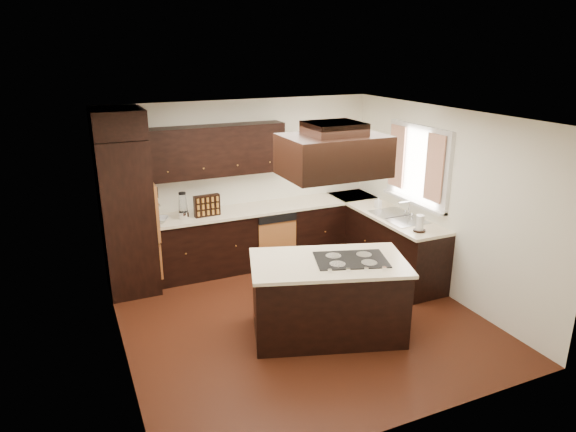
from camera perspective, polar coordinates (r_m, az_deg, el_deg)
The scene contains 30 objects.
floor at distance 6.55m, azimuth 1.37°, elevation -11.33°, with size 4.20×4.20×0.02m, color #522312.
ceiling at distance 5.74m, azimuth 1.56°, elevation 11.11°, with size 4.20×4.20×0.02m, color silver.
wall_back at distance 7.90m, azimuth -5.14°, elevation 3.74°, with size 4.20×0.02×2.50m, color white.
wall_front at distance 4.37m, azimuth 13.57°, elevation -9.16°, with size 4.20×0.02×2.50m, color white.
wall_left at distance 5.51m, azimuth -18.81°, elevation -3.75°, with size 0.02×4.20×2.50m, color white.
wall_right at distance 7.15m, azimuth 16.92°, elevation 1.44°, with size 0.02×4.20×2.50m, color white.
oven_column at distance 7.21m, azimuth -17.46°, elevation -0.07°, with size 0.65×0.75×2.12m, color black.
wall_oven_face at distance 7.23m, azimuth -14.77°, elevation 0.74°, with size 0.05×0.62×0.78m, color #BB7035.
base_cabinets_back at distance 7.88m, azimuth -3.99°, elevation -2.46°, with size 2.93×0.60×0.88m, color black.
base_cabinets_right at distance 7.89m, azimuth 10.45°, elevation -2.69°, with size 0.60×2.40×0.88m, color black.
countertop_back at distance 7.71m, azimuth -4.03°, elevation 0.70°, with size 2.93×0.63×0.04m, color #F6E9C2.
countertop_right at distance 7.74m, azimuth 10.55°, elevation 0.48°, with size 0.63×2.40×0.04m, color #F6E9C2.
upper_cabinets at distance 7.49m, azimuth -7.94°, elevation 7.22°, with size 2.00×0.34×0.72m, color black.
dishwasher_front at distance 7.74m, azimuth -1.19°, elevation -3.16°, with size 0.60×0.05×0.72m, color #BB7035.
window_frame at distance 7.44m, azimuth 14.23°, elevation 5.50°, with size 0.06×1.32×1.12m, color silver.
window_pane at distance 7.45m, azimuth 14.40°, elevation 5.51°, with size 0.00×1.20×1.00m, color white.
curtain_left at distance 7.07m, azimuth 15.95°, elevation 5.13°, with size 0.02×0.34×0.90m, color #FCDDBE.
curtain_right at distance 7.72m, azimuth 12.00°, elevation 6.49°, with size 0.02×0.34×0.90m, color #FCDDBE.
sink_rim at distance 7.47m, azimuth 12.16°, elevation -0.09°, with size 0.52×0.84×0.01m, color silver.
island at distance 6.05m, azimuth 4.43°, elevation -9.19°, with size 1.70×0.93×0.88m, color black.
island_top at distance 5.85m, azimuth 4.54°, elevation -5.19°, with size 1.76×0.99×0.04m, color #F6E9C2.
cooktop at distance 5.89m, azimuth 7.01°, elevation -4.83°, with size 0.80×0.54×0.01m, color black.
range_hood at distance 5.36m, azimuth 5.05°, elevation 6.74°, with size 1.05×0.72×0.42m, color black.
hood_duct at distance 5.31m, azimuth 5.13°, elevation 9.65°, with size 0.55×0.50×0.13m, color black.
blender_base at distance 7.37m, azimuth -11.53°, elevation 0.09°, with size 0.15×0.15×0.10m, color silver.
blender_pitcher at distance 7.32m, azimuth -11.62°, elevation 1.43°, with size 0.13×0.13×0.26m, color silver.
spice_rack at distance 7.39m, azimuth -8.99°, elevation 1.15°, with size 0.37×0.09×0.31m, color black.
mixing_bowl at distance 7.32m, azimuth -14.10°, elevation -0.40°, with size 0.25×0.25×0.06m, color silver.
soap_bottle at distance 7.82m, azimuth 9.99°, elevation 1.53°, with size 0.08×0.08×0.18m, color silver.
paper_towel at distance 6.91m, azimuth 14.44°, elevation -0.81°, with size 0.10×0.10×0.22m, color silver.
Camera 1 is at (-2.46, -5.13, 3.23)m, focal length 32.00 mm.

